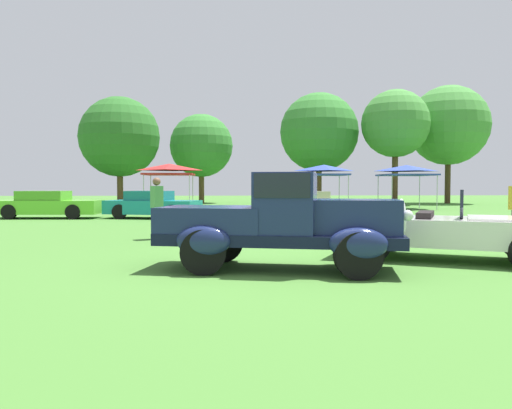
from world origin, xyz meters
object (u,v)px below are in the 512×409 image
canopy_tent_left_field (169,169)px  canopy_tent_center_field (324,169)px  show_car_cream (306,206)px  spectator_near_truck (157,206)px  show_car_lime (47,205)px  canopy_tent_right_field (407,170)px  show_car_teal (152,205)px  feature_pickup_truck (282,221)px  neighbor_convertible (454,231)px

canopy_tent_left_field → canopy_tent_center_field: 9.24m
show_car_cream → spectator_near_truck: (-5.17, -6.84, 0.31)m
show_car_lime → show_car_cream: bearing=-10.2°
show_car_cream → canopy_tent_right_field: canopy_tent_right_field is taller
show_car_teal → show_car_cream: 6.83m
feature_pickup_truck → show_car_lime: feature_pickup_truck is taller
canopy_tent_left_field → show_car_cream: bearing=-51.5°
spectator_near_truck → canopy_tent_center_field: size_ratio=0.62×
feature_pickup_truck → canopy_tent_left_field: bearing=102.2°
show_car_cream → spectator_near_truck: size_ratio=2.67×
feature_pickup_truck → neighbor_convertible: bearing=14.7°
feature_pickup_truck → canopy_tent_right_field: (10.01, 21.44, 1.56)m
show_car_cream → spectator_near_truck: 8.58m
spectator_near_truck → canopy_tent_right_field: 20.92m
show_car_teal → show_car_cream: size_ratio=0.97×
show_car_lime → spectator_near_truck: (6.14, -8.87, 0.31)m
neighbor_convertible → show_car_lime: neighbor_convertible is taller
neighbor_convertible → canopy_tent_center_field: canopy_tent_center_field is taller
neighbor_convertible → canopy_tent_right_field: size_ratio=1.55×
canopy_tent_center_field → canopy_tent_left_field: bearing=-174.4°
canopy_tent_left_field → show_car_teal: bearing=-89.7°
show_car_teal → canopy_tent_right_field: (14.36, 7.85, 1.82)m
show_car_cream → canopy_tent_center_field: (2.54, 9.25, 1.82)m
feature_pickup_truck → canopy_tent_left_field: size_ratio=1.59×
show_car_lime → canopy_tent_center_field: canopy_tent_center_field is taller
show_car_teal → spectator_near_truck: bearing=-80.4°
canopy_tent_center_field → canopy_tent_right_field: (5.20, 0.30, 0.00)m
neighbor_convertible → canopy_tent_left_field: 20.95m
show_car_teal → canopy_tent_center_field: bearing=39.5°
feature_pickup_truck → show_car_cream: bearing=79.2°
spectator_near_truck → neighbor_convertible: bearing=-32.7°
show_car_lime → show_car_teal: (4.69, -0.34, -0.00)m
spectator_near_truck → canopy_tent_center_field: bearing=64.4°
canopy_tent_center_field → canopy_tent_right_field: size_ratio=0.90×
show_car_cream → show_car_teal: bearing=165.6°
spectator_near_truck → canopy_tent_center_field: canopy_tent_center_field is taller
show_car_lime → spectator_near_truck: bearing=-55.3°
show_car_teal → show_car_cream: bearing=-14.4°
show_car_lime → canopy_tent_left_field: canopy_tent_left_field is taller
feature_pickup_truck → show_car_lime: (-9.05, 13.92, -0.26)m
feature_pickup_truck → spectator_near_truck: 5.83m
canopy_tent_center_field → feature_pickup_truck: bearing=-102.8°
show_car_teal → canopy_tent_center_field: size_ratio=1.62×
show_car_lime → canopy_tent_center_field: size_ratio=1.71×
feature_pickup_truck → canopy_tent_right_field: canopy_tent_right_field is taller
show_car_teal → canopy_tent_center_field: canopy_tent_center_field is taller
canopy_tent_left_field → show_car_lime: bearing=-126.4°
neighbor_convertible → canopy_tent_left_field: (-7.91, 19.32, 1.84)m
canopy_tent_left_field → canopy_tent_right_field: bearing=4.7°
neighbor_convertible → show_car_teal: 14.91m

